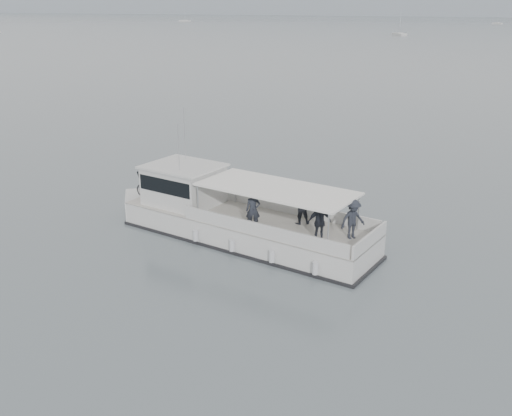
% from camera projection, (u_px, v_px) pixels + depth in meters
% --- Properties ---
extents(ground, '(1400.00, 1400.00, 0.00)m').
position_uv_depth(ground, '(204.00, 262.00, 23.01)').
color(ground, slate).
rests_on(ground, ground).
extents(tour_boat, '(13.39, 4.41, 5.57)m').
position_uv_depth(tour_boat, '(225.00, 216.00, 25.49)').
color(tour_boat, silver).
rests_on(tour_boat, ground).
extents(moored_fleet, '(400.41, 357.30, 9.49)m').
position_uv_depth(moored_fleet, '(484.00, 34.00, 198.96)').
color(moored_fleet, silver).
rests_on(moored_fleet, ground).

